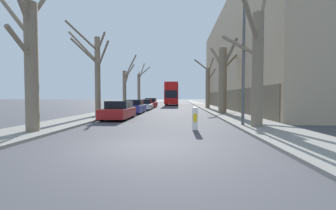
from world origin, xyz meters
name	(u,v)px	position (x,y,z in m)	size (l,w,h in m)	color
ground_plane	(140,148)	(0.00, 0.00, 0.00)	(300.00, 300.00, 0.00)	#424247
sidewalk_left	(151,103)	(-5.91, 50.00, 0.06)	(3.06, 120.00, 0.12)	gray
sidewalk_right	(198,103)	(5.91, 50.00, 0.06)	(3.06, 120.00, 0.12)	gray
building_facade_right	(257,59)	(12.43, 25.72, 7.19)	(10.08, 38.80, 14.40)	tan
street_tree_left_0	(30,53)	(-5.48, 2.62, 3.67)	(3.22, 4.24, 7.91)	#7A6B56
street_tree_left_1	(96,71)	(-5.65, 11.14, 3.85)	(3.96, 2.61, 7.38)	#7A6B56
street_tree_left_2	(125,88)	(-5.22, 19.37, 2.78)	(2.11, 3.06, 6.37)	#7A6B56
street_tree_left_3	(139,88)	(-5.26, 29.03, 3.16)	(2.11, 1.92, 7.36)	#7A6B56
street_tree_right_0	(256,60)	(5.32, 4.86, 3.61)	(2.96, 4.10, 7.86)	#7A6B56
street_tree_right_1	(223,77)	(5.62, 15.43, 3.68)	(3.18, 3.55, 7.36)	#7A6B56
street_tree_right_2	(208,85)	(5.31, 25.06, 3.33)	(3.23, 1.75, 7.42)	#7A6B56
double_decker_bus	(172,93)	(-0.27, 39.41, 2.56)	(2.61, 10.73, 4.53)	red
parked_car_0	(119,111)	(-3.29, 9.39, 0.66)	(1.82, 4.34, 1.38)	maroon
parked_car_1	(135,107)	(-3.29, 15.46, 0.67)	(1.73, 4.10, 1.41)	navy
parked_car_2	(144,105)	(-3.29, 21.81, 0.65)	(1.88, 3.98, 1.37)	silver
parked_car_3	(151,103)	(-3.29, 28.23, 0.71)	(1.76, 4.48, 1.51)	maroon
lamp_post	(242,47)	(4.74, 5.46, 4.45)	(1.40, 0.20, 7.97)	#4C4F54
traffic_bollard	(195,119)	(2.08, 4.22, 0.58)	(0.28, 0.29, 1.16)	white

